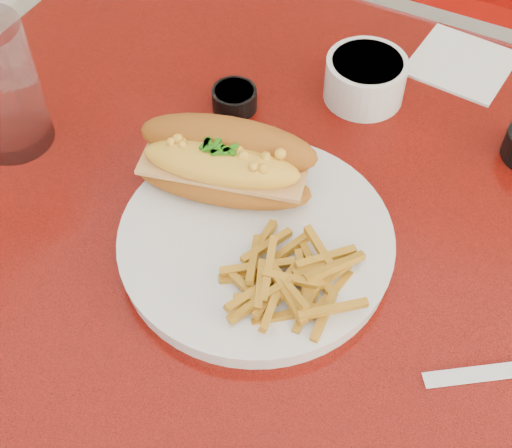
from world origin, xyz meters
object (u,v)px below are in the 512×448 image
at_px(booth_bench_far, 487,113).
at_px(fork, 326,222).
at_px(gravy_ramekin, 365,78).
at_px(sauce_cup_left, 234,98).
at_px(dinner_plate, 256,241).
at_px(mac_hoagie, 224,162).
at_px(diner_table, 367,322).

xyz_separation_m(booth_bench_far, fork, (-0.06, -0.83, 0.50)).
bearing_deg(gravy_ramekin, booth_bench_far, 80.05).
relative_size(fork, gravy_ramekin, 1.18).
relative_size(booth_bench_far, gravy_ramekin, 11.10).
height_order(gravy_ramekin, sauce_cup_left, gravy_ramekin).
relative_size(booth_bench_far, sauce_cup_left, 20.33).
height_order(dinner_plate, mac_hoagie, mac_hoagie).
xyz_separation_m(fork, gravy_ramekin, (-0.05, 0.22, 0.01)).
relative_size(dinner_plate, fork, 2.82).
distance_m(booth_bench_far, dinner_plate, 1.02).
distance_m(booth_bench_far, sauce_cup_left, 0.89).
relative_size(diner_table, sauce_cup_left, 20.84).
xyz_separation_m(mac_hoagie, gravy_ramekin, (0.07, 0.22, -0.03)).
bearing_deg(diner_table, fork, -162.41).
height_order(fork, sauce_cup_left, sauce_cup_left).
relative_size(dinner_plate, sauce_cup_left, 6.12).
relative_size(booth_bench_far, dinner_plate, 3.32).
bearing_deg(mac_hoagie, sauce_cup_left, 100.66).
bearing_deg(sauce_cup_left, dinner_plate, -55.67).
xyz_separation_m(diner_table, booth_bench_far, (0.00, 0.81, -0.32)).
height_order(diner_table, booth_bench_far, booth_bench_far).
bearing_deg(booth_bench_far, mac_hoagie, -102.05).
bearing_deg(gravy_ramekin, dinner_plate, -92.04).
distance_m(diner_table, booth_bench_far, 0.87).
xyz_separation_m(diner_table, mac_hoagie, (-0.18, -0.02, 0.22)).
distance_m(mac_hoagie, fork, 0.12).
bearing_deg(gravy_ramekin, sauce_cup_left, -145.28).
height_order(fork, gravy_ramekin, gravy_ramekin).
height_order(dinner_plate, sauce_cup_left, sauce_cup_left).
xyz_separation_m(diner_table, sauce_cup_left, (-0.24, 0.11, 0.18)).
distance_m(diner_table, fork, 0.19).
bearing_deg(fork, mac_hoagie, 77.27).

